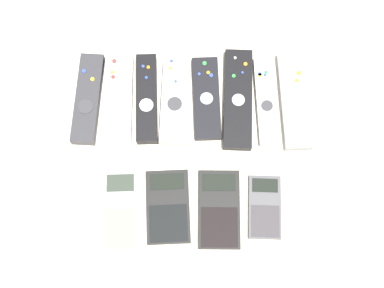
{
  "coord_description": "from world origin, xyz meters",
  "views": [
    {
      "loc": [
        -0.0,
        -0.27,
        1.03
      ],
      "look_at": [
        0.0,
        0.03,
        0.01
      ],
      "focal_mm": 50.0,
      "sensor_mm": 36.0,
      "label": 1
    }
  ],
  "objects_px": {
    "remote_0": "(88,99)",
    "remote_2": "(147,99)",
    "remote_1": "(118,97)",
    "remote_4": "(206,98)",
    "remote_6": "(266,101)",
    "calculator_1": "(168,207)",
    "calculator_2": "(219,209)",
    "remote_7": "(294,101)",
    "remote_3": "(175,99)",
    "remote_5": "(238,99)",
    "calculator_0": "(120,210)",
    "calculator_3": "(265,207)"
  },
  "relations": [
    {
      "from": "remote_6",
      "to": "remote_7",
      "type": "relative_size",
      "value": 0.92
    },
    {
      "from": "calculator_1",
      "to": "calculator_2",
      "type": "height_order",
      "value": "calculator_1"
    },
    {
      "from": "remote_1",
      "to": "calculator_0",
      "type": "relative_size",
      "value": 1.38
    },
    {
      "from": "remote_1",
      "to": "remote_3",
      "type": "distance_m",
      "value": 0.12
    },
    {
      "from": "remote_1",
      "to": "remote_4",
      "type": "xyz_separation_m",
      "value": [
        0.18,
        -0.0,
        -0.0
      ]
    },
    {
      "from": "remote_4",
      "to": "remote_6",
      "type": "relative_size",
      "value": 0.94
    },
    {
      "from": "remote_5",
      "to": "calculator_1",
      "type": "bearing_deg",
      "value": -120.28
    },
    {
      "from": "remote_2",
      "to": "calculator_0",
      "type": "distance_m",
      "value": 0.23
    },
    {
      "from": "remote_4",
      "to": "calculator_3",
      "type": "relative_size",
      "value": 1.44
    },
    {
      "from": "calculator_2",
      "to": "remote_4",
      "type": "bearing_deg",
      "value": 96.17
    },
    {
      "from": "remote_4",
      "to": "remote_6",
      "type": "xyz_separation_m",
      "value": [
        0.12,
        -0.01,
        0.0
      ]
    },
    {
      "from": "remote_0",
      "to": "calculator_3",
      "type": "relative_size",
      "value": 1.55
    },
    {
      "from": "remote_0",
      "to": "remote_2",
      "type": "distance_m",
      "value": 0.12
    },
    {
      "from": "remote_3",
      "to": "calculator_3",
      "type": "height_order",
      "value": "remote_3"
    },
    {
      "from": "calculator_1",
      "to": "calculator_3",
      "type": "xyz_separation_m",
      "value": [
        0.19,
        -0.0,
        -0.0
      ]
    },
    {
      "from": "remote_3",
      "to": "calculator_1",
      "type": "distance_m",
      "value": 0.22
    },
    {
      "from": "remote_1",
      "to": "remote_6",
      "type": "xyz_separation_m",
      "value": [
        0.3,
        -0.01,
        -0.0
      ]
    },
    {
      "from": "calculator_2",
      "to": "calculator_3",
      "type": "bearing_deg",
      "value": 3.01
    },
    {
      "from": "remote_1",
      "to": "calculator_0",
      "type": "bearing_deg",
      "value": -87.35
    },
    {
      "from": "remote_0",
      "to": "remote_5",
      "type": "distance_m",
      "value": 0.31
    },
    {
      "from": "calculator_1",
      "to": "calculator_2",
      "type": "distance_m",
      "value": 0.1
    },
    {
      "from": "remote_0",
      "to": "calculator_0",
      "type": "distance_m",
      "value": 0.24
    },
    {
      "from": "calculator_1",
      "to": "calculator_2",
      "type": "relative_size",
      "value": 0.95
    },
    {
      "from": "remote_1",
      "to": "calculator_1",
      "type": "xyz_separation_m",
      "value": [
        0.1,
        -0.23,
        -0.0
      ]
    },
    {
      "from": "remote_0",
      "to": "remote_4",
      "type": "xyz_separation_m",
      "value": [
        0.24,
        0.0,
        -0.0
      ]
    },
    {
      "from": "calculator_2",
      "to": "calculator_3",
      "type": "xyz_separation_m",
      "value": [
        0.09,
        0.0,
        0.0
      ]
    },
    {
      "from": "remote_5",
      "to": "remote_3",
      "type": "bearing_deg",
      "value": -178.04
    },
    {
      "from": "remote_0",
      "to": "remote_3",
      "type": "bearing_deg",
      "value": 3.43
    },
    {
      "from": "remote_1",
      "to": "calculator_3",
      "type": "distance_m",
      "value": 0.37
    },
    {
      "from": "remote_6",
      "to": "remote_0",
      "type": "bearing_deg",
      "value": 177.24
    },
    {
      "from": "remote_0",
      "to": "remote_7",
      "type": "distance_m",
      "value": 0.42
    },
    {
      "from": "remote_3",
      "to": "remote_2",
      "type": "bearing_deg",
      "value": -177.8
    },
    {
      "from": "remote_5",
      "to": "calculator_0",
      "type": "height_order",
      "value": "remote_5"
    },
    {
      "from": "remote_3",
      "to": "remote_4",
      "type": "distance_m",
      "value": 0.06
    },
    {
      "from": "remote_1",
      "to": "calculator_3",
      "type": "height_order",
      "value": "remote_1"
    },
    {
      "from": "remote_0",
      "to": "remote_5",
      "type": "bearing_deg",
      "value": 3.36
    },
    {
      "from": "remote_2",
      "to": "calculator_1",
      "type": "relative_size",
      "value": 1.29
    },
    {
      "from": "calculator_2",
      "to": "remote_5",
      "type": "bearing_deg",
      "value": 80.05
    },
    {
      "from": "remote_0",
      "to": "remote_7",
      "type": "xyz_separation_m",
      "value": [
        0.42,
        -0.0,
        -0.0
      ]
    },
    {
      "from": "remote_1",
      "to": "calculator_2",
      "type": "height_order",
      "value": "remote_1"
    },
    {
      "from": "remote_6",
      "to": "calculator_0",
      "type": "xyz_separation_m",
      "value": [
        -0.29,
        -0.23,
        -0.0
      ]
    },
    {
      "from": "remote_2",
      "to": "calculator_2",
      "type": "relative_size",
      "value": 1.23
    },
    {
      "from": "remote_5",
      "to": "calculator_0",
      "type": "bearing_deg",
      "value": -133.44
    },
    {
      "from": "remote_1",
      "to": "remote_7",
      "type": "xyz_separation_m",
      "value": [
        0.36,
        -0.01,
        0.0
      ]
    },
    {
      "from": "remote_3",
      "to": "remote_6",
      "type": "bearing_deg",
      "value": 1.0
    },
    {
      "from": "remote_3",
      "to": "calculator_3",
      "type": "xyz_separation_m",
      "value": [
        0.18,
        -0.22,
        -0.0
      ]
    },
    {
      "from": "remote_1",
      "to": "remote_4",
      "type": "height_order",
      "value": "remote_1"
    },
    {
      "from": "remote_2",
      "to": "remote_7",
      "type": "relative_size",
      "value": 0.91
    },
    {
      "from": "remote_3",
      "to": "calculator_2",
      "type": "bearing_deg",
      "value": -66.83
    },
    {
      "from": "remote_1",
      "to": "remote_3",
      "type": "bearing_deg",
      "value": -2.48
    }
  ]
}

